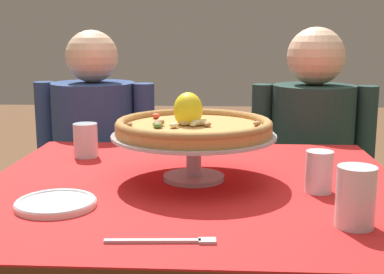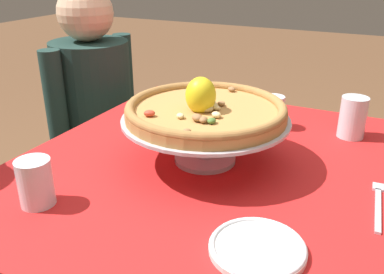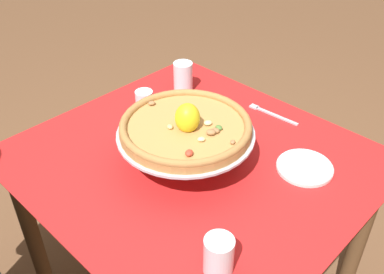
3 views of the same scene
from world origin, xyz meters
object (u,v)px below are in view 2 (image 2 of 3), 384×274
Objects in this scene: pizza at (205,109)px; diner_right at (97,131)px; pizza_stand at (206,127)px; water_glass_front_right at (352,120)px; dinner_fork at (378,203)px; water_glass_side_right at (273,114)px; water_glass_back_left at (36,185)px; side_plate at (257,248)px.

pizza is 0.35× the size of diner_right.
pizza_stand is 0.47m from water_glass_front_right.
dinner_fork is 1.24m from diner_right.
water_glass_side_right is 0.96× the size of water_glass_back_left.
water_glass_side_right reaches higher than side_plate.
water_glass_side_right is at bearing 13.65° from side_plate.
pizza_stand is 4.21× the size of water_glass_side_right.
pizza is 3.99× the size of water_glass_side_right.
dinner_fork is at bearing -64.15° from water_glass_back_left.
water_glass_front_right is (0.33, -0.32, -0.04)m from pizza_stand.
side_plate is 0.32m from dinner_fork.
water_glass_side_right is 0.73m from water_glass_back_left.
pizza_stand reaches higher than dinner_fork.
dinner_fork is 0.18× the size of diner_right.
diner_right is at bearing 68.23° from dinner_fork.
pizza_stand is 0.05m from pizza.
water_glass_front_right reaches higher than dinner_fork.
side_plate is (-0.29, -0.24, -0.09)m from pizza_stand.
side_plate is at bearing -127.16° from diner_right.
pizza reaches higher than pizza_stand.
water_glass_side_right is (0.31, -0.09, -0.05)m from pizza_stand.
side_plate is at bearing 144.97° from dinner_fork.
diner_right reaches higher than water_glass_side_right.
side_plate is 0.15× the size of diner_right.
water_glass_front_right is (0.03, -0.23, 0.01)m from water_glass_side_right.
water_glass_back_left is (-0.65, 0.33, 0.00)m from water_glass_side_right.
water_glass_back_left is 0.51× the size of dinner_fork.
pizza is 0.90m from diner_right.
pizza is at bearing -121.05° from diner_right.
side_plate is at bearing -83.36° from water_glass_back_left.
diner_right is (0.72, 0.95, -0.21)m from side_plate.
side_plate is (-0.60, -0.15, -0.03)m from water_glass_side_right.
water_glass_side_right is (0.31, -0.09, -0.10)m from pizza.
diner_right reaches higher than side_plate.
pizza_stand is 2.07× the size of dinner_fork.
pizza is 0.43m from water_glass_back_left.
water_glass_side_right is at bearing -98.54° from diner_right.
pizza is 3.84× the size of water_glass_back_left.
water_glass_back_left is 0.74m from dinner_fork.
pizza reaches higher than side_plate.
pizza_stand is at bearing -14.33° from pizza.
water_glass_back_left is 0.94m from diner_right.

